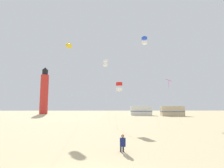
# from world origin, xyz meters

# --- Properties ---
(kite_flyer_standing) EXTENTS (0.35, 0.52, 1.16)m
(kite_flyer_standing) POSITION_xyz_m (1.79, 5.28, 0.61)
(kite_flyer_standing) COLOR navy
(kite_flyer_standing) RESTS_ON ground
(kite_box_white) EXTENTS (1.63, 1.28, 10.80)m
(kite_box_white) POSITION_xyz_m (0.42, 23.57, 10.21)
(kite_box_white) COLOR silver
(kite_box_white) RESTS_ON ground
(kite_box_scarlet) EXTENTS (1.57, 1.57, 6.04)m
(kite_box_scarlet) POSITION_xyz_m (2.34, 17.17, 5.46)
(kite_box_scarlet) COLOR silver
(kite_box_scarlet) RESTS_ON ground
(kite_tube_gold) EXTENTS (2.95, 3.34, 13.32)m
(kite_tube_gold) POSITION_xyz_m (-5.55, 21.81, 12.61)
(kite_tube_gold) COLOR silver
(kite_tube_gold) RESTS_ON ground
(kite_diamond_magenta) EXTENTS (2.21, 2.21, 7.37)m
(kite_diamond_magenta) POSITION_xyz_m (10.96, 22.84, 6.90)
(kite_diamond_magenta) COLOR silver
(kite_diamond_magenta) RESTS_ON ground
(kite_box_blue) EXTENTS (3.13, 2.03, 13.49)m
(kite_box_blue) POSITION_xyz_m (6.45, 20.06, 12.88)
(kite_box_blue) COLOR silver
(kite_box_blue) RESTS_ON ground
(lighthouse_distant) EXTENTS (2.80, 2.80, 16.80)m
(lighthouse_distant) POSITION_xyz_m (-22.03, 58.44, 7.84)
(lighthouse_distant) COLOR red
(lighthouse_distant) RESTS_ON ground
(rv_van_white) EXTENTS (6.62, 2.89, 2.80)m
(rv_van_white) POSITION_xyz_m (11.05, 49.03, 1.39)
(rv_van_white) COLOR white
(rv_van_white) RESTS_ON ground
(rv_van_tan) EXTENTS (6.50, 2.50, 2.80)m
(rv_van_tan) POSITION_xyz_m (19.31, 45.14, 1.39)
(rv_van_tan) COLOR #C6B28C
(rv_van_tan) RESTS_ON ground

